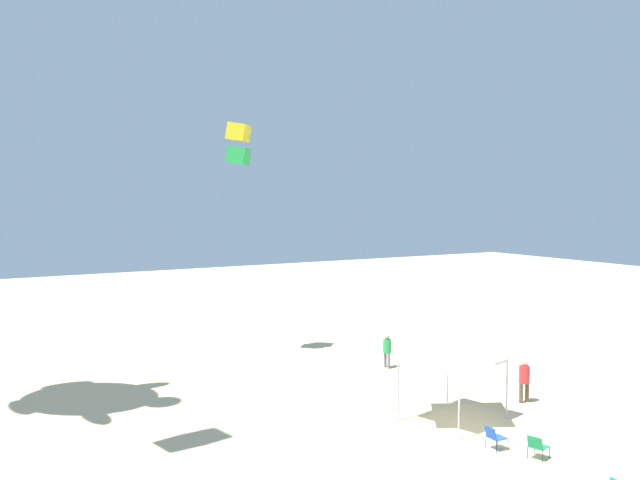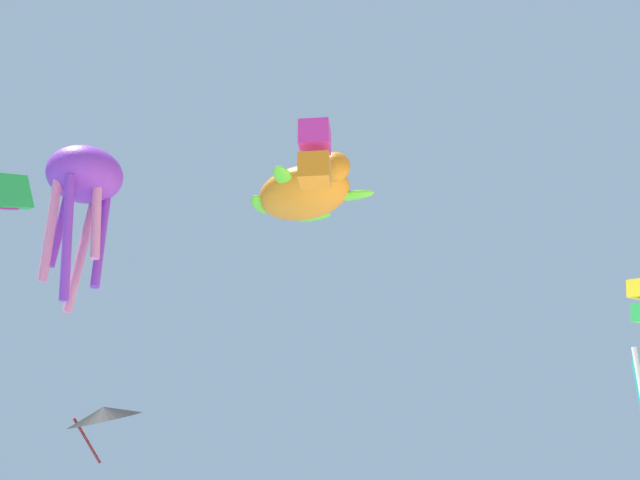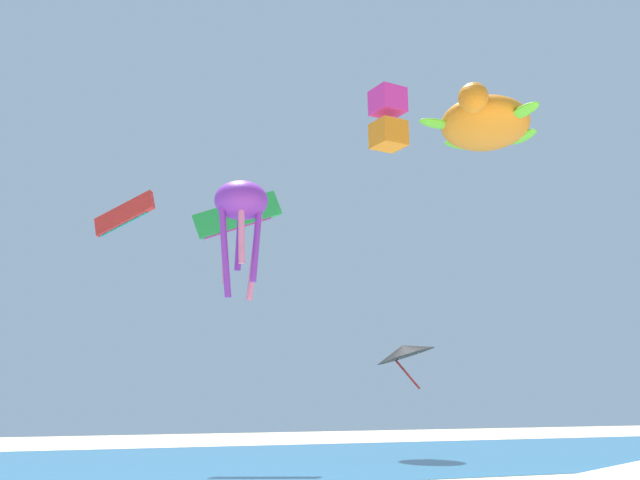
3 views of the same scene
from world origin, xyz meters
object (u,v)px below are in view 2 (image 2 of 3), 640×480
(kite_delta_black, at_px, (104,414))
(kite_turtle_orange, at_px, (305,193))
(kite_box_magenta, at_px, (315,154))
(kite_octopus_purple, at_px, (84,183))

(kite_delta_black, bearing_deg, kite_turtle_orange, 24.61)
(kite_box_magenta, bearing_deg, kite_delta_black, -39.00)
(kite_delta_black, distance_m, kite_turtle_orange, 15.88)
(kite_turtle_orange, distance_m, kite_box_magenta, 7.51)
(kite_turtle_orange, bearing_deg, kite_delta_black, -140.87)
(kite_turtle_orange, xyz_separation_m, kite_box_magenta, (-6.76, -2.83, -1.68))
(kite_octopus_purple, relative_size, kite_turtle_orange, 0.82)
(kite_box_magenta, bearing_deg, kite_octopus_purple, 22.20)
(kite_delta_black, xyz_separation_m, kite_box_magenta, (-7.13, -14.18, 9.41))
(kite_octopus_purple, distance_m, kite_box_magenta, 9.35)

